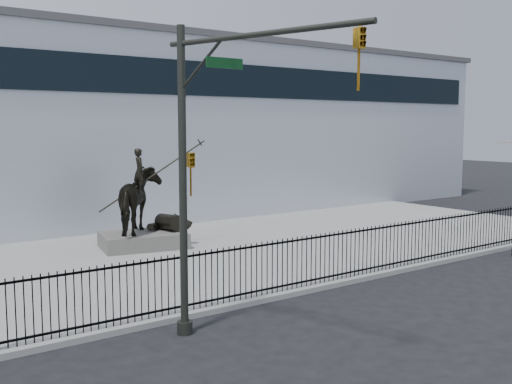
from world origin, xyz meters
TOP-DOWN VIEW (x-y plane):
  - ground at (0.00, 0.00)m, footprint 120.00×120.00m
  - plaza at (0.00, 7.00)m, footprint 30.00×12.00m
  - building at (0.00, 20.00)m, footprint 44.00×14.00m
  - picket_fence at (0.00, 1.25)m, footprint 22.10×0.10m
  - statue_plinth at (-3.74, 9.16)m, footprint 3.49×2.74m
  - equestrian_statue at (-3.68, 9.15)m, footprint 3.92×2.85m
  - traffic_signal_left at (-6.75, -0.62)m, footprint 1.52×4.84m

SIDE VIEW (x-z plane):
  - ground at x=0.00m, z-range 0.00..0.00m
  - plaza at x=0.00m, z-range 0.00..0.15m
  - statue_plinth at x=-3.74m, z-range 0.15..0.73m
  - picket_fence at x=0.00m, z-range 0.15..1.65m
  - equestrian_statue at x=-3.68m, z-range 0.27..3.65m
  - traffic_signal_left at x=-6.75m, z-range 0.53..7.53m
  - building at x=0.00m, z-range 0.00..9.00m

